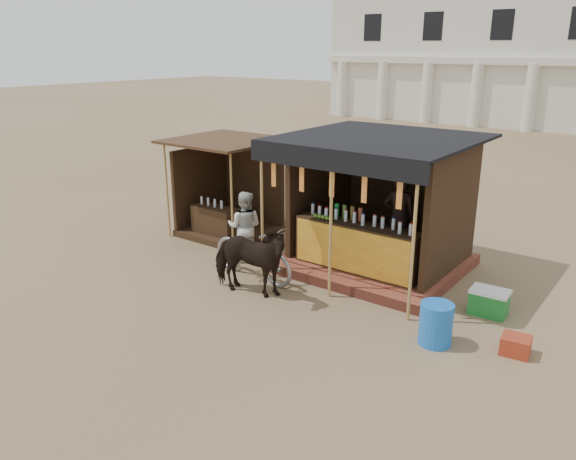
# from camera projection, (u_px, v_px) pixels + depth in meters

# --- Properties ---
(ground) EXTENTS (120.00, 120.00, 0.00)m
(ground) POSITION_uv_depth(u_px,v_px,m) (234.00, 312.00, 9.91)
(ground) COLOR #846B4C
(ground) RESTS_ON ground
(main_stall) EXTENTS (3.60, 3.61, 2.78)m
(main_stall) POSITION_uv_depth(u_px,v_px,m) (379.00, 221.00, 11.57)
(main_stall) COLOR brown
(main_stall) RESTS_ON ground
(secondary_stall) EXTENTS (2.40, 2.40, 2.38)m
(secondary_stall) POSITION_uv_depth(u_px,v_px,m) (225.00, 199.00, 13.91)
(secondary_stall) COLOR #382314
(secondary_stall) RESTS_ON ground
(cow) EXTENTS (1.76, 1.08, 1.38)m
(cow) POSITION_uv_depth(u_px,v_px,m) (249.00, 260.00, 10.39)
(cow) COLOR black
(cow) RESTS_ON ground
(motorbike) EXTENTS (2.16, 0.92, 1.10)m
(motorbike) POSITION_uv_depth(u_px,v_px,m) (253.00, 252.00, 11.20)
(motorbike) COLOR gray
(motorbike) RESTS_ON ground
(bystander) EXTENTS (0.94, 0.87, 1.56)m
(bystander) POSITION_uv_depth(u_px,v_px,m) (245.00, 227.00, 12.02)
(bystander) COLOR beige
(bystander) RESTS_ON ground
(blue_barrel) EXTENTS (0.60, 0.60, 0.68)m
(blue_barrel) POSITION_uv_depth(u_px,v_px,m) (436.00, 324.00, 8.74)
(blue_barrel) COLOR blue
(blue_barrel) RESTS_ON ground
(red_crate) EXTENTS (0.46, 0.42, 0.28)m
(red_crate) POSITION_uv_depth(u_px,v_px,m) (516.00, 345.00, 8.51)
(red_crate) COLOR maroon
(red_crate) RESTS_ON ground
(cooler) EXTENTS (0.66, 0.47, 0.46)m
(cooler) POSITION_uv_depth(u_px,v_px,m) (489.00, 302.00, 9.75)
(cooler) COLOR #1B7A2A
(cooler) RESTS_ON ground
(background_building) EXTENTS (26.00, 7.45, 8.18)m
(background_building) POSITION_uv_depth(u_px,v_px,m) (552.00, 55.00, 32.60)
(background_building) COLOR silver
(background_building) RESTS_ON ground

